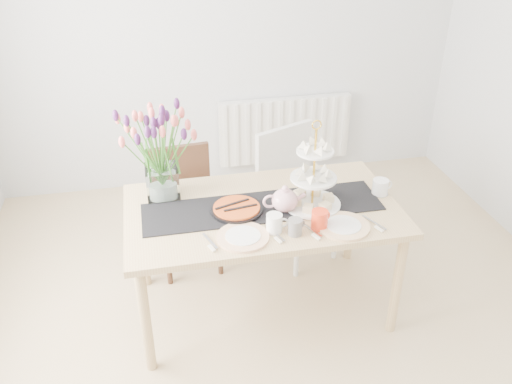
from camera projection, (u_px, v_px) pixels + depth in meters
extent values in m
plane|color=tan|center=(294.00, 353.00, 3.19)|extent=(4.50, 4.50, 0.00)
plane|color=silver|center=(227.00, 37.00, 4.45)|extent=(4.00, 0.00, 4.00)
cube|color=white|center=(285.00, 130.00, 4.91)|extent=(1.20, 0.08, 0.60)
cube|color=tan|center=(263.00, 210.00, 3.19)|extent=(1.60, 0.90, 0.04)
cylinder|color=tan|center=(146.00, 321.00, 2.92)|extent=(0.06, 0.06, 0.71)
cylinder|color=tan|center=(397.00, 284.00, 3.18)|extent=(0.06, 0.06, 0.71)
cylinder|color=tan|center=(142.00, 241.00, 3.56)|extent=(0.06, 0.06, 0.71)
cylinder|color=tan|center=(351.00, 216.00, 3.83)|extent=(0.06, 0.06, 0.71)
cube|color=#321F12|center=(187.00, 213.00, 3.73)|extent=(0.46, 0.46, 0.04)
cube|color=#321F12|center=(180.00, 172.00, 3.77)|extent=(0.42, 0.08, 0.40)
cylinder|color=#321F12|center=(168.00, 259.00, 3.64)|extent=(0.04, 0.04, 0.41)
cylinder|color=#321F12|center=(220.00, 249.00, 3.74)|extent=(0.04, 0.04, 0.41)
cylinder|color=#321F12|center=(160.00, 230.00, 3.94)|extent=(0.04, 0.04, 0.41)
cylinder|color=#321F12|center=(208.00, 222.00, 4.03)|extent=(0.04, 0.04, 0.41)
cube|color=silver|center=(302.00, 198.00, 3.79)|extent=(0.62, 0.62, 0.04)
cube|color=silver|center=(284.00, 156.00, 3.82)|extent=(0.44, 0.22, 0.45)
cylinder|color=silver|center=(297.00, 249.00, 3.70)|extent=(0.04, 0.04, 0.46)
cylinder|color=silver|center=(336.00, 231.00, 3.88)|extent=(0.04, 0.04, 0.46)
cylinder|color=silver|center=(266.00, 225.00, 3.96)|extent=(0.04, 0.04, 0.46)
cylinder|color=silver|center=(303.00, 210.00, 4.14)|extent=(0.04, 0.04, 0.46)
cube|color=black|center=(263.00, 207.00, 3.17)|extent=(1.40, 0.35, 0.01)
cube|color=silver|center=(162.00, 182.00, 3.25)|extent=(0.19, 0.19, 0.19)
cylinder|color=gold|center=(314.00, 169.00, 3.07)|extent=(0.01, 0.01, 0.49)
cylinder|color=white|center=(312.00, 204.00, 3.18)|extent=(0.34, 0.34, 0.01)
cylinder|color=white|center=(313.00, 178.00, 3.10)|extent=(0.27, 0.27, 0.01)
cylinder|color=white|center=(315.00, 151.00, 3.01)|extent=(0.21, 0.21, 0.01)
cylinder|color=white|center=(380.00, 187.00, 3.29)|extent=(0.11, 0.11, 0.10)
cylinder|color=black|center=(237.00, 210.00, 3.13)|extent=(0.30, 0.30, 0.03)
cylinder|color=#C8481C|center=(237.00, 207.00, 3.12)|extent=(0.27, 0.27, 0.01)
cylinder|color=slate|center=(295.00, 227.00, 2.92)|extent=(0.10, 0.10, 0.09)
cylinder|color=white|center=(274.00, 223.00, 2.94)|extent=(0.10, 0.10, 0.11)
cylinder|color=#FD3D1C|center=(320.00, 220.00, 2.96)|extent=(0.12, 0.12, 0.11)
cylinder|color=white|center=(243.00, 237.00, 2.90)|extent=(0.37, 0.37, 0.01)
cylinder|color=white|center=(343.00, 226.00, 2.99)|extent=(0.38, 0.38, 0.02)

